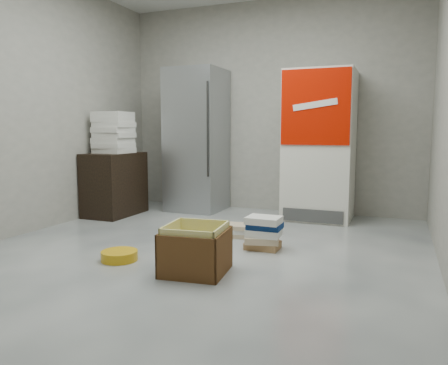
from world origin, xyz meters
TOP-DOWN VIEW (x-y plane):
  - ground at (0.00, 0.00)m, footprint 5.00×5.00m
  - room_shell at (0.00, 0.00)m, footprint 4.04×5.04m
  - steel_fridge at (-0.90, 2.13)m, footprint 0.70×0.72m
  - coke_cooler at (0.75, 2.12)m, footprint 0.80×0.73m
  - wood_shelf at (-1.73, 1.40)m, footprint 0.50×0.80m
  - supply_box_stack at (-1.72, 1.40)m, footprint 0.43×0.43m
  - phonebook_stack_main at (0.53, 0.54)m, footprint 0.35×0.30m
  - phonebook_stack_side at (0.13, 0.90)m, footprint 0.34×0.27m
  - cardboard_box at (0.24, -0.29)m, footprint 0.52×0.52m
  - bucket_lid at (-0.50, -0.25)m, footprint 0.34×0.34m

SIDE VIEW (x-z plane):
  - ground at x=0.00m, z-range 0.00..0.00m
  - bucket_lid at x=-0.50m, z-range 0.00..0.08m
  - phonebook_stack_side at x=0.13m, z-range 0.00..0.13m
  - phonebook_stack_main at x=0.53m, z-range 0.00..0.31m
  - cardboard_box at x=0.24m, z-range -0.03..0.34m
  - wood_shelf at x=-1.73m, z-range 0.00..0.80m
  - coke_cooler at x=0.75m, z-range 0.00..1.80m
  - steel_fridge at x=-0.90m, z-range 0.00..1.90m
  - supply_box_stack at x=-1.72m, z-range 0.80..1.32m
  - room_shell at x=0.00m, z-range 0.39..3.21m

